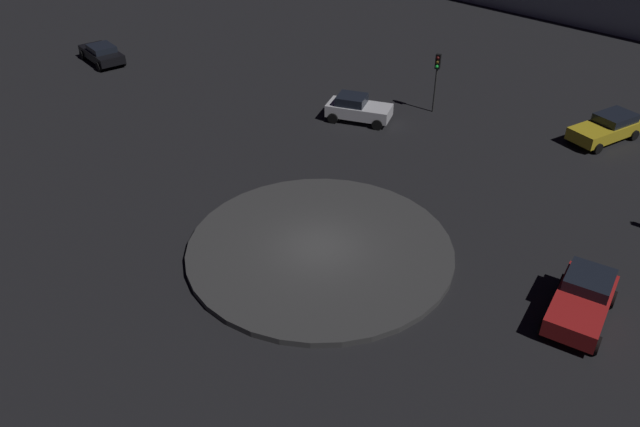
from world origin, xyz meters
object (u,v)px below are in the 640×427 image
(car_yellow, at_px, (607,128))
(car_white, at_px, (358,108))
(traffic_light_southeast, at_px, (437,71))
(car_black, at_px, (102,53))
(car_red, at_px, (582,300))

(car_yellow, xyz_separation_m, car_white, (9.45, 10.97, 0.02))
(car_white, distance_m, traffic_light_southeast, 5.35)
(traffic_light_southeast, bearing_deg, car_black, -84.68)
(car_red, xyz_separation_m, traffic_light_southeast, (17.61, -7.12, 1.86))
(car_red, xyz_separation_m, car_black, (37.10, 8.68, -0.09))
(car_yellow, xyz_separation_m, car_black, (27.60, 21.94, -0.05))
(car_yellow, height_order, car_black, car_yellow)
(car_yellow, bearing_deg, traffic_light_southeast, -53.85)
(car_yellow, height_order, car_white, car_white)
(car_yellow, relative_size, traffic_light_southeast, 1.20)
(car_yellow, height_order, traffic_light_southeast, traffic_light_southeast)
(car_yellow, bearing_deg, car_red, 34.60)
(car_black, xyz_separation_m, traffic_light_southeast, (-19.50, -15.80, 1.95))
(car_red, bearing_deg, car_yellow, -172.18)
(car_yellow, bearing_deg, car_white, -41.80)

